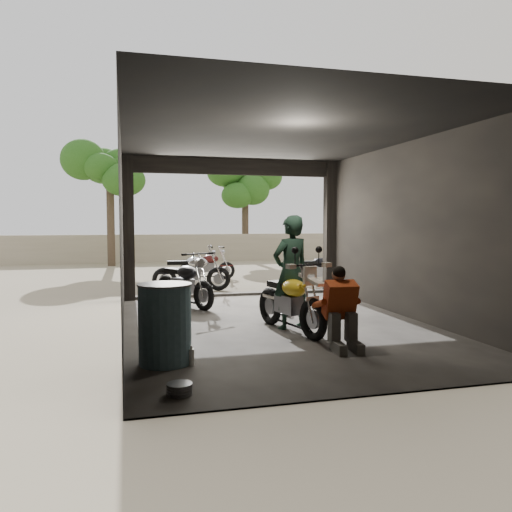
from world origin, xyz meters
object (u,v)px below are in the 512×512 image
outside_bike_b (207,263)px  mechanic (343,310)px  outside_bike_c (318,267)px  outside_bike_a (192,269)px  left_bike (184,279)px  stool (287,285)px  helmet (287,276)px  sign_post (376,222)px  rider (291,273)px  oil_drum (165,325)px  main_bike (290,296)px

outside_bike_b → mechanic: bearing=179.6°
outside_bike_c → mechanic: size_ratio=1.35×
outside_bike_a → mechanic: (1.26, -6.29, -0.03)m
left_bike → stool: 2.22m
left_bike → stool: size_ratio=3.65×
mechanic → helmet: mechanic is taller
outside_bike_b → sign_post: 5.15m
rider → mechanic: (0.26, -1.44, -0.38)m
outside_bike_a → left_bike: bearing=175.5°
stool → oil_drum: bearing=-125.8°
helmet → oil_drum: 4.99m
stool → left_bike: bearing=177.4°
mechanic → oil_drum: 2.41m
outside_bike_c → oil_drum: size_ratio=1.50×
outside_bike_b → oil_drum: 8.85m
oil_drum → helmet: bearing=54.3°
outside_bike_a → sign_post: size_ratio=0.67×
sign_post → main_bike: bearing=-148.9°
outside_bike_a → oil_drum: size_ratio=1.71×
outside_bike_a → helmet: (1.77, -2.33, 0.02)m
mechanic → sign_post: (3.32, 5.32, 1.18)m
outside_bike_c → stool: (-1.73, -2.60, -0.12)m
outside_bike_b → mechanic: mechanic is taller
outside_bike_c → left_bike: bearing=118.6°
outside_bike_c → rider: bearing=150.1°
left_bike → sign_post: 5.31m
helmet → mechanic: bearing=-116.9°
outside_bike_c → helmet: 3.11m
left_bike → helmet: 2.22m
left_bike → mechanic: (1.70, -4.05, -0.02)m
main_bike → sign_post: bearing=35.1°
left_bike → helmet: size_ratio=5.82×
sign_post → stool: bearing=-170.9°
outside_bike_a → stool: (1.77, -2.35, -0.19)m
helmet → outside_bike_a: bearing=107.6°
stool → oil_drum: 4.98m
main_bike → oil_drum: main_bike is taller
rider → stool: rider is taller
outside_bike_b → rider: rider is taller
left_bike → oil_drum: (-0.70, -4.14, -0.07)m
main_bike → outside_bike_b: bearing=78.2°
outside_bike_a → outside_bike_b: (0.75, 2.26, -0.07)m
outside_bike_a → outside_bike_c: size_ratio=1.14×
left_bike → outside_bike_a: 2.29m
outside_bike_c → oil_drum: (-4.64, -6.64, -0.01)m
rider → helmet: size_ratio=6.41×
outside_bike_a → outside_bike_b: outside_bike_a is taller
stool → sign_post: sign_post is taller
oil_drum → stool: bearing=54.2°
stool → mechanic: bearing=-97.4°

